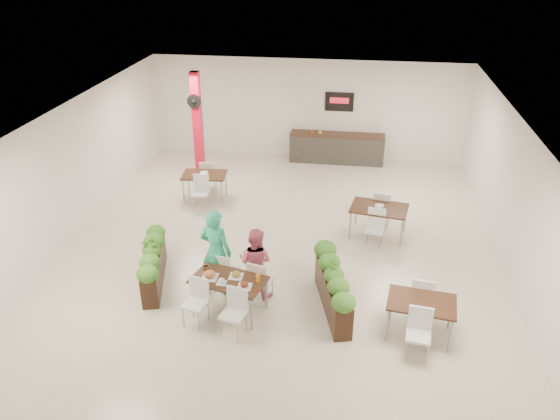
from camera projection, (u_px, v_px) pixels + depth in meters
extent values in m
plane|color=beige|center=(281.00, 247.00, 12.90)|extent=(12.00, 12.00, 0.00)
cube|color=white|center=(308.00, 109.00, 17.47)|extent=(10.00, 0.10, 3.20)
cube|color=white|center=(212.00, 379.00, 6.88)|extent=(10.00, 0.10, 3.20)
cube|color=white|center=(71.00, 173.00, 12.83)|extent=(0.10, 12.00, 3.20)
cube|color=white|center=(514.00, 200.00, 11.53)|extent=(0.10, 12.00, 3.20)
cube|color=white|center=(281.00, 116.00, 11.45)|extent=(10.00, 12.00, 0.04)
cube|color=red|center=(198.00, 126.00, 15.92)|extent=(0.25, 0.25, 3.20)
cylinder|color=black|center=(194.00, 101.00, 15.40)|extent=(0.40, 0.06, 0.40)
sphere|color=black|center=(194.00, 102.00, 15.37)|extent=(0.12, 0.12, 0.12)
cube|color=#2A2825|center=(337.00, 149.00, 17.55)|extent=(3.00, 0.60, 0.90)
cube|color=#321B10|center=(337.00, 135.00, 17.34)|extent=(3.00, 0.62, 0.04)
cube|color=black|center=(339.00, 102.00, 17.17)|extent=(0.90, 0.04, 0.60)
cube|color=red|center=(339.00, 101.00, 17.12)|extent=(0.60, 0.02, 0.18)
imported|color=#A1451A|center=(312.00, 130.00, 17.39)|extent=(0.09, 0.09, 0.19)
imported|color=gold|center=(320.00, 131.00, 17.37)|extent=(0.13, 0.13, 0.17)
cube|color=#321B10|center=(229.00, 280.00, 10.39)|extent=(1.56, 1.13, 0.04)
cylinder|color=gray|center=(192.00, 298.00, 10.51)|extent=(0.04, 0.04, 0.71)
cylinder|color=gray|center=(251.00, 314.00, 10.06)|extent=(0.04, 0.04, 0.71)
cylinder|color=gray|center=(209.00, 279.00, 11.07)|extent=(0.04, 0.04, 0.71)
cylinder|color=gray|center=(267.00, 294.00, 10.62)|extent=(0.04, 0.04, 0.71)
cube|color=white|center=(226.00, 272.00, 11.15)|extent=(0.51, 0.51, 0.05)
cube|color=white|center=(221.00, 266.00, 10.89)|extent=(0.42, 0.15, 0.45)
cylinder|color=gray|center=(237.00, 279.00, 11.34)|extent=(0.02, 0.02, 0.43)
cylinder|color=gray|center=(223.00, 275.00, 11.46)|extent=(0.02, 0.02, 0.43)
cylinder|color=gray|center=(230.00, 287.00, 11.06)|extent=(0.02, 0.02, 0.43)
cylinder|color=gray|center=(215.00, 284.00, 11.18)|extent=(0.02, 0.02, 0.43)
cube|color=white|center=(261.00, 280.00, 10.87)|extent=(0.51, 0.51, 0.05)
cube|color=white|center=(257.00, 275.00, 10.60)|extent=(0.42, 0.15, 0.45)
cylinder|color=gray|center=(272.00, 288.00, 11.06)|extent=(0.02, 0.02, 0.43)
cylinder|color=gray|center=(257.00, 284.00, 11.18)|extent=(0.02, 0.02, 0.43)
cylinder|color=gray|center=(265.00, 297.00, 10.78)|extent=(0.02, 0.02, 0.43)
cylinder|color=gray|center=(250.00, 293.00, 10.90)|extent=(0.02, 0.02, 0.43)
cube|color=white|center=(195.00, 304.00, 10.17)|extent=(0.51, 0.51, 0.05)
cube|color=white|center=(199.00, 288.00, 10.21)|extent=(0.42, 0.15, 0.45)
cylinder|color=gray|center=(183.00, 317.00, 10.20)|extent=(0.02, 0.02, 0.43)
cylinder|color=gray|center=(199.00, 322.00, 10.08)|extent=(0.02, 0.02, 0.43)
cylinder|color=gray|center=(193.00, 307.00, 10.48)|extent=(0.02, 0.02, 0.43)
cylinder|color=gray|center=(208.00, 311.00, 10.36)|extent=(0.02, 0.02, 0.43)
cube|color=white|center=(233.00, 315.00, 9.89)|extent=(0.51, 0.51, 0.05)
cube|color=white|center=(237.00, 298.00, 9.93)|extent=(0.42, 0.15, 0.45)
cylinder|color=gray|center=(221.00, 328.00, 9.92)|extent=(0.02, 0.02, 0.43)
cylinder|color=gray|center=(238.00, 333.00, 9.80)|extent=(0.02, 0.02, 0.43)
cylinder|color=gray|center=(230.00, 317.00, 10.19)|extent=(0.02, 0.02, 0.43)
cylinder|color=gray|center=(246.00, 322.00, 10.07)|extent=(0.02, 0.02, 0.43)
cube|color=white|center=(210.00, 277.00, 10.42)|extent=(0.37, 0.37, 0.01)
ellipsoid|color=#9A4226|center=(210.00, 274.00, 10.39)|extent=(0.22, 0.22, 0.13)
cube|color=white|center=(236.00, 277.00, 10.45)|extent=(0.32, 0.32, 0.01)
ellipsoid|color=orange|center=(236.00, 274.00, 10.42)|extent=(0.18, 0.18, 0.11)
cube|color=white|center=(244.00, 287.00, 10.14)|extent=(0.32, 0.32, 0.01)
ellipsoid|color=#531F10|center=(244.00, 284.00, 10.12)|extent=(0.16, 0.16, 0.10)
cube|color=white|center=(222.00, 283.00, 10.25)|extent=(0.22, 0.22, 0.01)
ellipsoid|color=white|center=(221.00, 281.00, 10.23)|extent=(0.12, 0.12, 0.07)
cylinder|color=orange|center=(258.00, 278.00, 10.28)|extent=(0.07, 0.07, 0.15)
imported|color=brown|center=(206.00, 268.00, 10.64)|extent=(0.12, 0.12, 0.10)
imported|color=#29B380|center=(216.00, 252.00, 10.93)|extent=(0.77, 0.61, 1.86)
imported|color=#DE6384|center=(255.00, 262.00, 10.91)|extent=(0.85, 0.74, 1.50)
cube|color=black|center=(154.00, 268.00, 11.48)|extent=(0.82, 2.00, 0.66)
ellipsoid|color=#25611B|center=(147.00, 272.00, 10.54)|extent=(0.40, 0.40, 0.32)
ellipsoid|color=#25611B|center=(150.00, 261.00, 10.91)|extent=(0.40, 0.40, 0.32)
ellipsoid|color=#25611B|center=(152.00, 250.00, 11.28)|extent=(0.40, 0.40, 0.32)
ellipsoid|color=#25611B|center=(154.00, 240.00, 11.65)|extent=(0.40, 0.40, 0.32)
ellipsoid|color=#25611B|center=(156.00, 231.00, 12.02)|extent=(0.40, 0.40, 0.32)
imported|color=#25611B|center=(151.00, 246.00, 11.24)|extent=(0.39, 0.33, 0.43)
cube|color=black|center=(333.00, 294.00, 10.65)|extent=(0.86, 2.06, 0.68)
ellipsoid|color=#25611B|center=(344.00, 301.00, 9.68)|extent=(0.40, 0.40, 0.32)
ellipsoid|color=#25611B|center=(338.00, 287.00, 10.06)|extent=(0.40, 0.40, 0.32)
ellipsoid|color=#25611B|center=(334.00, 274.00, 10.45)|extent=(0.40, 0.40, 0.32)
ellipsoid|color=#25611B|center=(329.00, 262.00, 10.83)|extent=(0.40, 0.40, 0.32)
ellipsoid|color=#25611B|center=(325.00, 251.00, 11.22)|extent=(0.40, 0.40, 0.32)
imported|color=#25611B|center=(334.00, 270.00, 10.40)|extent=(0.25, 0.25, 0.44)
cube|color=#321B10|center=(204.00, 175.00, 14.93)|extent=(1.24, 0.88, 0.04)
cylinder|color=gray|center=(183.00, 192.00, 14.83)|extent=(0.04, 0.04, 0.71)
cylinder|color=gray|center=(222.00, 193.00, 14.77)|extent=(0.04, 0.04, 0.71)
cylinder|color=gray|center=(189.00, 182.00, 15.42)|extent=(0.04, 0.04, 0.71)
cylinder|color=gray|center=(226.00, 183.00, 15.36)|extent=(0.04, 0.04, 0.71)
cube|color=white|center=(209.00, 176.00, 15.59)|extent=(0.45, 0.45, 0.05)
cube|color=white|center=(207.00, 170.00, 15.30)|extent=(0.42, 0.08, 0.45)
cylinder|color=gray|center=(216.00, 181.00, 15.83)|extent=(0.02, 0.02, 0.43)
cylinder|color=gray|center=(204.00, 181.00, 15.85)|extent=(0.02, 0.02, 0.43)
cylinder|color=gray|center=(214.00, 186.00, 15.53)|extent=(0.02, 0.02, 0.43)
cylinder|color=gray|center=(202.00, 185.00, 15.55)|extent=(0.02, 0.02, 0.43)
cube|color=white|center=(201.00, 193.00, 14.52)|extent=(0.45, 0.45, 0.05)
cube|color=white|center=(201.00, 182.00, 14.57)|extent=(0.42, 0.08, 0.45)
cylinder|color=gray|center=(194.00, 204.00, 14.48)|extent=(0.02, 0.02, 0.43)
cylinder|color=gray|center=(206.00, 204.00, 14.46)|extent=(0.02, 0.02, 0.43)
cylinder|color=gray|center=(196.00, 198.00, 14.78)|extent=(0.02, 0.02, 0.43)
cylinder|color=gray|center=(209.00, 199.00, 14.77)|extent=(0.02, 0.02, 0.43)
imported|color=white|center=(204.00, 173.00, 14.90)|extent=(0.22, 0.22, 0.05)
cube|color=#321B10|center=(379.00, 208.00, 13.12)|extent=(1.47, 1.10, 0.04)
cylinder|color=gray|center=(350.00, 225.00, 13.12)|extent=(0.04, 0.04, 0.71)
cylinder|color=gray|center=(402.00, 233.00, 12.79)|extent=(0.04, 0.04, 0.71)
cylinder|color=gray|center=(356.00, 211.00, 13.78)|extent=(0.04, 0.04, 0.71)
cylinder|color=gray|center=(405.00, 218.00, 13.45)|extent=(0.04, 0.04, 0.71)
cube|color=white|center=(382.00, 208.00, 13.75)|extent=(0.48, 0.48, 0.05)
cube|color=white|center=(382.00, 202.00, 13.48)|extent=(0.42, 0.11, 0.45)
cylinder|color=gray|center=(389.00, 214.00, 13.96)|extent=(0.02, 0.02, 0.43)
cylinder|color=gray|center=(376.00, 212.00, 14.05)|extent=(0.02, 0.02, 0.43)
cylinder|color=gray|center=(387.00, 220.00, 13.67)|extent=(0.02, 0.02, 0.43)
cylinder|color=gray|center=(373.00, 218.00, 13.76)|extent=(0.02, 0.02, 0.43)
cube|color=white|center=(374.00, 230.00, 12.73)|extent=(0.48, 0.48, 0.05)
cube|color=white|center=(377.00, 217.00, 12.78)|extent=(0.42, 0.11, 0.45)
cylinder|color=gray|center=(365.00, 241.00, 12.74)|extent=(0.02, 0.02, 0.43)
cylinder|color=gray|center=(380.00, 243.00, 12.65)|extent=(0.02, 0.02, 0.43)
cylinder|color=gray|center=(368.00, 234.00, 13.03)|extent=(0.02, 0.02, 0.43)
cylinder|color=gray|center=(382.00, 236.00, 12.94)|extent=(0.02, 0.02, 0.43)
imported|color=white|center=(379.00, 206.00, 13.10)|extent=(0.22, 0.22, 0.05)
cube|color=#321B10|center=(422.00, 302.00, 9.76)|extent=(1.30, 0.95, 0.04)
cylinder|color=gray|center=(387.00, 326.00, 9.76)|extent=(0.04, 0.04, 0.71)
cylinder|color=gray|center=(450.00, 336.00, 9.50)|extent=(0.04, 0.04, 0.71)
cylinder|color=gray|center=(391.00, 303.00, 10.35)|extent=(0.04, 0.04, 0.71)
cylinder|color=gray|center=(450.00, 313.00, 10.09)|extent=(0.04, 0.04, 0.71)
cube|color=white|center=(422.00, 296.00, 10.40)|extent=(0.47, 0.47, 0.05)
cube|color=white|center=(423.00, 291.00, 10.12)|extent=(0.42, 0.09, 0.45)
cylinder|color=gray|center=(429.00, 302.00, 10.61)|extent=(0.02, 0.02, 0.43)
cylinder|color=gray|center=(412.00, 300.00, 10.69)|extent=(0.02, 0.02, 0.43)
cylinder|color=gray|center=(429.00, 313.00, 10.32)|extent=(0.02, 0.02, 0.43)
cylinder|color=gray|center=(411.00, 310.00, 10.40)|extent=(0.02, 0.02, 0.43)
cube|color=white|center=(418.00, 336.00, 9.37)|extent=(0.47, 0.47, 0.05)
cube|color=white|center=(421.00, 318.00, 9.42)|extent=(0.42, 0.09, 0.45)
cylinder|color=gray|center=(406.00, 351.00, 9.37)|extent=(0.02, 0.02, 0.43)
cylinder|color=gray|center=(426.00, 355.00, 9.29)|extent=(0.02, 0.02, 0.43)
cylinder|color=gray|center=(407.00, 339.00, 9.66)|extent=(0.02, 0.02, 0.43)
cylinder|color=gray|center=(427.00, 342.00, 9.58)|extent=(0.02, 0.02, 0.43)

